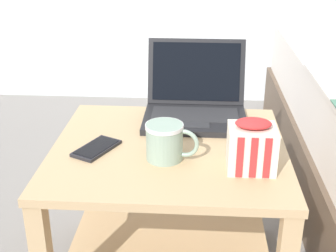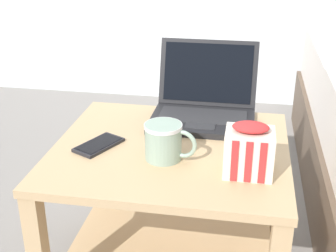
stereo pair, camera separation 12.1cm
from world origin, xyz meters
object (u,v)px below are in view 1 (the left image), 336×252
at_px(mug_front_left, 166,140).
at_px(cell_phone, 96,148).
at_px(laptop, 195,103).
at_px(snack_bag, 252,146).

height_order(mug_front_left, cell_phone, mug_front_left).
distance_m(laptop, mug_front_left, 0.30).
xyz_separation_m(laptop, snack_bag, (0.14, -0.32, 0.02)).
xyz_separation_m(laptop, cell_phone, (-0.26, -0.25, -0.04)).
bearing_deg(snack_bag, cell_phone, 169.57).
bearing_deg(mug_front_left, snack_bag, -9.85).
bearing_deg(laptop, cell_phone, -136.36).
xyz_separation_m(snack_bag, cell_phone, (-0.40, 0.07, -0.06)).
relative_size(laptop, cell_phone, 2.03).
distance_m(mug_front_left, snack_bag, 0.22).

